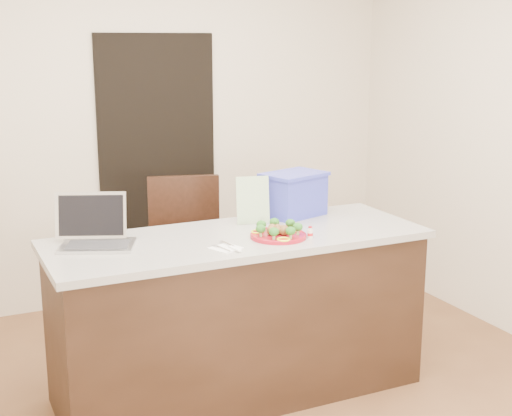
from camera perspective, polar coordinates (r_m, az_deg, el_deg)
name	(u,v)px	position (r m, az deg, el deg)	size (l,w,h in m)	color
ground	(258,411)	(3.99, 0.14, -15.91)	(4.00, 4.00, 0.00)	brown
room_shell	(258,109)	(3.50, 0.15, 7.91)	(4.00, 4.00, 4.00)	white
doorway	(158,168)	(5.45, -7.82, 3.16)	(0.90, 0.02, 2.00)	black
island	(239,315)	(4.00, -1.41, -8.53)	(2.06, 0.76, 0.92)	black
plate	(278,235)	(3.81, 1.80, -2.20)	(0.30, 0.30, 0.02)	maroon
meatballs	(278,230)	(3.80, 1.79, -1.78)	(0.12, 0.12, 0.04)	brown
broccoli	(278,227)	(3.79, 1.80, -1.51)	(0.25, 0.25, 0.04)	#1A5015
pepper_rings	(278,233)	(3.80, 1.80, -2.05)	(0.27, 0.27, 0.01)	#EAF419
napkin	(226,248)	(3.61, -2.44, -3.23)	(0.13, 0.13, 0.01)	silver
fork	(222,247)	(3.60, -2.78, -3.16)	(0.04, 0.14, 0.00)	silver
knife	(233,247)	(3.60, -1.89, -3.15)	(0.03, 0.21, 0.01)	white
yogurt_bottle	(310,233)	(3.81, 4.36, -2.02)	(0.03, 0.03, 0.06)	silver
laptop	(94,231)	(3.76, -12.80, -1.81)	(0.44, 0.42, 0.26)	#BCBDC1
leaflet	(253,200)	(4.07, -0.25, 0.64)	(0.19, 0.00, 0.27)	silver
blue_box	(294,194)	(4.26, 3.04, 1.13)	(0.42, 0.36, 0.26)	#3138B1
chair	(191,248)	(4.74, -5.26, -3.17)	(0.58, 0.59, 1.07)	black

